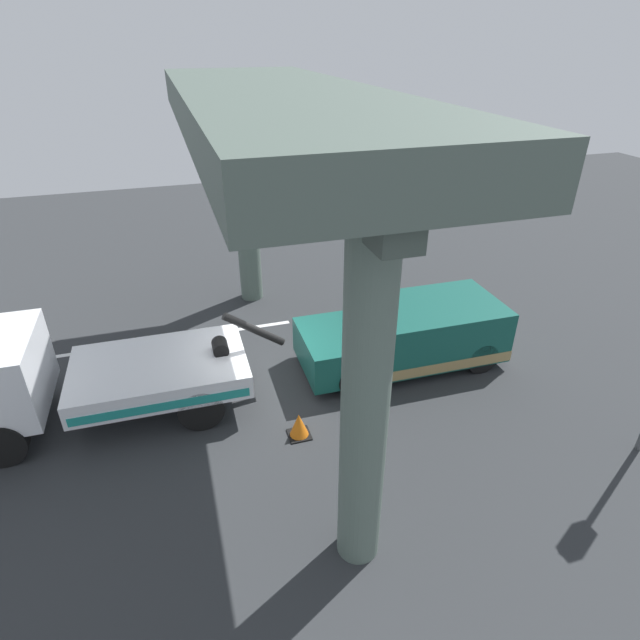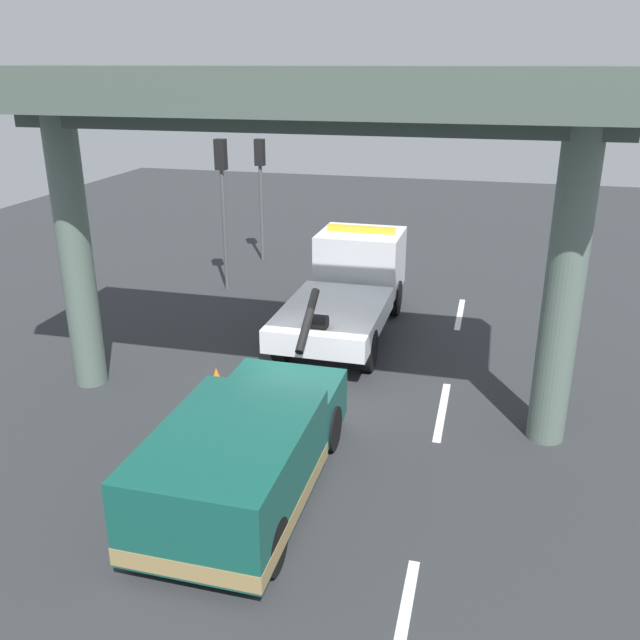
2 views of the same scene
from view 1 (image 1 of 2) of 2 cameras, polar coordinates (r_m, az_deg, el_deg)
The scene contains 8 objects.
ground_plane at distance 12.84m, azimuth -5.99°, elevation -7.42°, with size 60.00×40.00×0.10m, color #2D3033.
lane_stripe_west at distance 16.97m, azimuth 12.13°, elevation 2.09°, with size 2.60×0.16×0.01m, color silver.
lane_stripe_mid at distance 15.21m, azimuth -8.23°, elevation -0.92°, with size 2.60×0.16×0.01m, color silver.
lane_stripe_east at distance 15.71m, azimuth -30.33°, elevation -4.03°, with size 2.60×0.16×0.01m, color silver.
tow_truck_white at distance 12.30m, azimuth -26.51°, elevation -5.53°, with size 7.26×2.47×2.46m.
towed_van_green at distance 13.44m, azimuth 10.04°, elevation -1.64°, with size 5.22×2.25×1.58m.
overpass_structure at distance 10.55m, azimuth -4.60°, elevation 19.63°, with size 3.60×11.82×6.73m.
traffic_cone_orange at distance 11.19m, azimuth -2.35°, elevation -11.66°, with size 0.47×0.47×0.57m.
Camera 1 is at (1.71, 10.15, 7.62)m, focal length 28.77 mm.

